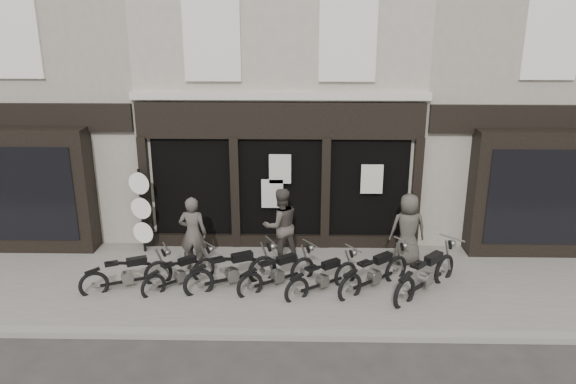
{
  "coord_description": "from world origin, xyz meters",
  "views": [
    {
      "loc": [
        0.48,
        -10.68,
        6.05
      ],
      "look_at": [
        0.22,
        1.6,
        2.04
      ],
      "focal_mm": 35.0,
      "sensor_mm": 36.0,
      "label": 1
    }
  ],
  "objects_px": {
    "motorcycle_3": "(278,275)",
    "motorcycle_4": "(323,280)",
    "man_centre": "(281,225)",
    "advert_sign_post": "(142,215)",
    "motorcycle_5": "(375,275)",
    "motorcycle_6": "(426,278)",
    "motorcycle_1": "(180,275)",
    "man_right": "(408,229)",
    "man_left": "(193,233)",
    "motorcycle_0": "(128,277)",
    "motorcycle_2": "(232,274)"
  },
  "relations": [
    {
      "from": "man_left",
      "to": "advert_sign_post",
      "type": "bearing_deg",
      "value": -29.85
    },
    {
      "from": "motorcycle_0",
      "to": "motorcycle_6",
      "type": "bearing_deg",
      "value": -24.27
    },
    {
      "from": "man_centre",
      "to": "man_right",
      "type": "bearing_deg",
      "value": 155.42
    },
    {
      "from": "motorcycle_3",
      "to": "advert_sign_post",
      "type": "bearing_deg",
      "value": 117.78
    },
    {
      "from": "motorcycle_1",
      "to": "motorcycle_4",
      "type": "height_order",
      "value": "motorcycle_4"
    },
    {
      "from": "motorcycle_0",
      "to": "man_left",
      "type": "height_order",
      "value": "man_left"
    },
    {
      "from": "man_left",
      "to": "motorcycle_5",
      "type": "bearing_deg",
      "value": 171.24
    },
    {
      "from": "motorcycle_5",
      "to": "motorcycle_6",
      "type": "height_order",
      "value": "motorcycle_6"
    },
    {
      "from": "motorcycle_4",
      "to": "motorcycle_5",
      "type": "bearing_deg",
      "value": -27.01
    },
    {
      "from": "motorcycle_2",
      "to": "motorcycle_3",
      "type": "relative_size",
      "value": 1.15
    },
    {
      "from": "motorcycle_6",
      "to": "man_right",
      "type": "height_order",
      "value": "man_right"
    },
    {
      "from": "motorcycle_6",
      "to": "man_left",
      "type": "height_order",
      "value": "man_left"
    },
    {
      "from": "motorcycle_5",
      "to": "man_right",
      "type": "height_order",
      "value": "man_right"
    },
    {
      "from": "man_right",
      "to": "motorcycle_6",
      "type": "bearing_deg",
      "value": 93.33
    },
    {
      "from": "man_left",
      "to": "advert_sign_post",
      "type": "relative_size",
      "value": 0.78
    },
    {
      "from": "motorcycle_1",
      "to": "motorcycle_6",
      "type": "height_order",
      "value": "motorcycle_6"
    },
    {
      "from": "motorcycle_0",
      "to": "motorcycle_4",
      "type": "bearing_deg",
      "value": -24.66
    },
    {
      "from": "motorcycle_0",
      "to": "motorcycle_3",
      "type": "height_order",
      "value": "motorcycle_0"
    },
    {
      "from": "motorcycle_4",
      "to": "advert_sign_post",
      "type": "bearing_deg",
      "value": 120.5
    },
    {
      "from": "man_right",
      "to": "man_centre",
      "type": "bearing_deg",
      "value": -4.52
    },
    {
      "from": "man_left",
      "to": "motorcycle_6",
      "type": "bearing_deg",
      "value": 172.09
    },
    {
      "from": "motorcycle_4",
      "to": "advert_sign_post",
      "type": "relative_size",
      "value": 0.74
    },
    {
      "from": "motorcycle_0",
      "to": "motorcycle_1",
      "type": "height_order",
      "value": "motorcycle_0"
    },
    {
      "from": "motorcycle_1",
      "to": "man_centre",
      "type": "height_order",
      "value": "man_centre"
    },
    {
      "from": "motorcycle_4",
      "to": "motorcycle_6",
      "type": "relative_size",
      "value": 0.93
    },
    {
      "from": "motorcycle_3",
      "to": "motorcycle_0",
      "type": "bearing_deg",
      "value": 147.72
    },
    {
      "from": "motorcycle_2",
      "to": "motorcycle_6",
      "type": "relative_size",
      "value": 1.1
    },
    {
      "from": "man_right",
      "to": "advert_sign_post",
      "type": "xyz_separation_m",
      "value": [
        -6.58,
        0.52,
        0.12
      ]
    },
    {
      "from": "man_right",
      "to": "advert_sign_post",
      "type": "relative_size",
      "value": 0.76
    },
    {
      "from": "motorcycle_1",
      "to": "man_centre",
      "type": "relative_size",
      "value": 0.82
    },
    {
      "from": "motorcycle_0",
      "to": "advert_sign_post",
      "type": "relative_size",
      "value": 0.83
    },
    {
      "from": "motorcycle_4",
      "to": "motorcycle_0",
      "type": "bearing_deg",
      "value": 143.95
    },
    {
      "from": "motorcycle_3",
      "to": "advert_sign_post",
      "type": "relative_size",
      "value": 0.77
    },
    {
      "from": "man_centre",
      "to": "man_left",
      "type": "bearing_deg",
      "value": -10.15
    },
    {
      "from": "motorcycle_4",
      "to": "man_centre",
      "type": "bearing_deg",
      "value": 86.95
    },
    {
      "from": "motorcycle_6",
      "to": "man_right",
      "type": "distance_m",
      "value": 1.57
    },
    {
      "from": "motorcycle_0",
      "to": "advert_sign_post",
      "type": "distance_m",
      "value": 2.1
    },
    {
      "from": "motorcycle_0",
      "to": "man_right",
      "type": "height_order",
      "value": "man_right"
    },
    {
      "from": "motorcycle_4",
      "to": "man_centre",
      "type": "xyz_separation_m",
      "value": [
        -0.98,
        1.54,
        0.68
      ]
    },
    {
      "from": "motorcycle_5",
      "to": "motorcycle_1",
      "type": "bearing_deg",
      "value": 140.59
    },
    {
      "from": "motorcycle_0",
      "to": "man_left",
      "type": "distance_m",
      "value": 1.77
    },
    {
      "from": "man_centre",
      "to": "motorcycle_0",
      "type": "bearing_deg",
      "value": 0.6
    },
    {
      "from": "motorcycle_3",
      "to": "motorcycle_4",
      "type": "distance_m",
      "value": 1.02
    },
    {
      "from": "motorcycle_0",
      "to": "motorcycle_1",
      "type": "relative_size",
      "value": 1.24
    },
    {
      "from": "motorcycle_3",
      "to": "advert_sign_post",
      "type": "xyz_separation_m",
      "value": [
        -3.49,
        1.81,
        0.74
      ]
    },
    {
      "from": "man_centre",
      "to": "advert_sign_post",
      "type": "height_order",
      "value": "advert_sign_post"
    },
    {
      "from": "motorcycle_0",
      "to": "man_right",
      "type": "relative_size",
      "value": 1.08
    },
    {
      "from": "man_centre",
      "to": "advert_sign_post",
      "type": "bearing_deg",
      "value": -30.89
    },
    {
      "from": "motorcycle_6",
      "to": "advert_sign_post",
      "type": "xyz_separation_m",
      "value": [
        -6.75,
        1.98,
        0.68
      ]
    },
    {
      "from": "advert_sign_post",
      "to": "motorcycle_3",
      "type": "bearing_deg",
      "value": -12.68
    }
  ]
}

